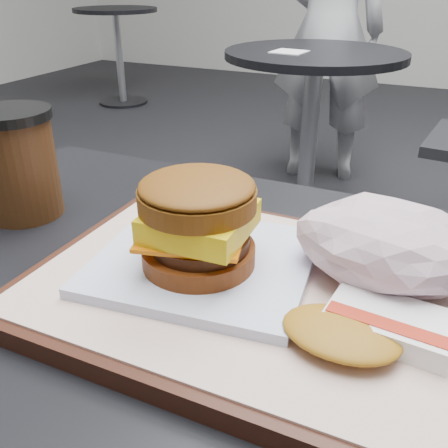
% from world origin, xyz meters
% --- Properties ---
extents(serving_tray, '(0.38, 0.28, 0.02)m').
position_xyz_m(serving_tray, '(0.03, 0.03, 0.78)').
color(serving_tray, black).
rests_on(serving_tray, customer_table).
extents(breakfast_sandwich, '(0.21, 0.19, 0.09)m').
position_xyz_m(breakfast_sandwich, '(-0.01, 0.02, 0.83)').
color(breakfast_sandwich, white).
rests_on(breakfast_sandwich, serving_tray).
extents(hash_brown, '(0.12, 0.10, 0.02)m').
position_xyz_m(hash_brown, '(0.14, -0.01, 0.80)').
color(hash_brown, white).
rests_on(hash_brown, serving_tray).
extents(crumpled_wrapper, '(0.15, 0.12, 0.07)m').
position_xyz_m(crumpled_wrapper, '(0.14, 0.08, 0.82)').
color(crumpled_wrapper, silver).
rests_on(crumpled_wrapper, serving_tray).
extents(coffee_cup, '(0.09, 0.09, 0.13)m').
position_xyz_m(coffee_cup, '(-0.27, 0.08, 0.84)').
color(coffee_cup, '#3B1F0E').
rests_on(coffee_cup, customer_table).
extents(neighbor_table, '(0.70, 0.70, 0.75)m').
position_xyz_m(neighbor_table, '(-0.35, 1.65, 0.55)').
color(neighbor_table, black).
rests_on(neighbor_table, ground).
extents(napkin, '(0.13, 0.13, 0.00)m').
position_xyz_m(napkin, '(-0.43, 1.56, 0.75)').
color(napkin, white).
rests_on(napkin, neighbor_table).
extents(patron, '(0.62, 0.48, 1.51)m').
position_xyz_m(patron, '(-0.47, 2.31, 0.76)').
color(patron, silver).
rests_on(patron, ground).
extents(bg_table_mid, '(0.66, 0.66, 0.75)m').
position_xyz_m(bg_table_mid, '(-2.40, 3.20, 0.56)').
color(bg_table_mid, black).
rests_on(bg_table_mid, ground).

